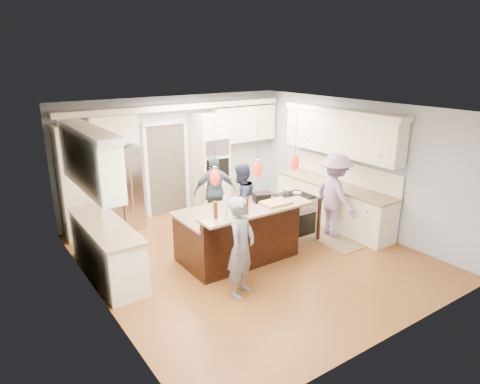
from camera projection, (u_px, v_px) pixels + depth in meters
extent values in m
plane|color=#9A5F2A|center=(251.00, 256.00, 7.95)|extent=(6.00, 6.00, 0.00)
cube|color=#B2BCC6|center=(175.00, 155.00, 9.90)|extent=(5.50, 0.04, 2.70)
cube|color=#B2BCC6|center=(396.00, 245.00, 5.18)|extent=(5.50, 0.04, 2.70)
cube|color=#B2BCC6|center=(94.00, 218.00, 6.06)|extent=(0.04, 6.00, 2.70)
cube|color=#B2BCC6|center=(357.00, 165.00, 9.02)|extent=(0.04, 6.00, 2.70)
cube|color=white|center=(252.00, 109.00, 7.13)|extent=(5.50, 6.00, 0.04)
cube|color=#B7B7BC|center=(117.00, 189.00, 8.91)|extent=(0.90, 0.70, 1.80)
cube|color=#FBEDCC|center=(211.00, 162.00, 10.10)|extent=(0.72, 0.64, 2.30)
cube|color=black|center=(218.00, 148.00, 9.73)|extent=(0.60, 0.02, 0.35)
cube|color=black|center=(218.00, 169.00, 9.88)|extent=(0.60, 0.02, 0.50)
cylinder|color=#B7B7BC|center=(219.00, 159.00, 9.77)|extent=(0.55, 0.02, 0.02)
cube|color=#FBEDCC|center=(75.00, 183.00, 8.45)|extent=(0.60, 0.58, 2.30)
cube|color=#FBEDCC|center=(110.00, 129.00, 8.58)|extent=(0.95, 0.58, 0.55)
cube|color=#FBEDCC|center=(243.00, 124.00, 10.54)|extent=(1.70, 0.35, 0.85)
cube|color=beige|center=(177.00, 107.00, 9.40)|extent=(5.30, 0.38, 0.12)
cube|color=#4C443A|center=(166.00, 169.00, 9.84)|extent=(0.90, 0.06, 2.10)
cube|color=white|center=(165.00, 123.00, 9.49)|extent=(1.04, 0.06, 0.10)
cube|color=#FBEDCC|center=(332.00, 205.00, 9.35)|extent=(0.60, 3.00, 0.88)
cube|color=tan|center=(333.00, 185.00, 9.21)|extent=(0.64, 3.05, 0.04)
cube|color=#FBEDCC|center=(340.00, 134.00, 8.94)|extent=(0.35, 3.00, 0.85)
cube|color=beige|center=(342.00, 111.00, 8.79)|extent=(0.37, 3.10, 0.10)
cube|color=#FBEDCC|center=(107.00, 250.00, 7.15)|extent=(0.60, 2.20, 0.88)
cube|color=tan|center=(104.00, 225.00, 7.01)|extent=(0.64, 2.25, 0.04)
cube|color=#FBEDCC|center=(90.00, 162.00, 6.62)|extent=(0.35, 2.20, 0.85)
cube|color=beige|center=(87.00, 131.00, 6.48)|extent=(0.37, 2.30, 0.10)
cube|color=black|center=(235.00, 234.00, 7.80)|extent=(2.00, 1.00, 0.88)
cube|color=tan|center=(235.00, 210.00, 7.66)|extent=(2.10, 1.10, 0.04)
cube|color=black|center=(253.00, 239.00, 7.33)|extent=(2.00, 0.12, 1.08)
cube|color=tan|center=(258.00, 211.00, 7.05)|extent=(2.10, 0.42, 0.04)
cube|color=black|center=(262.00, 197.00, 8.06)|extent=(0.36, 0.32, 0.16)
cube|color=#B7B7BC|center=(292.00, 218.00, 8.54)|extent=(0.76, 0.66, 0.90)
cube|color=black|center=(304.00, 226.00, 8.29)|extent=(0.65, 0.01, 0.45)
cube|color=black|center=(293.00, 196.00, 8.40)|extent=(0.72, 0.59, 0.02)
cube|color=black|center=(307.00, 214.00, 8.76)|extent=(0.06, 0.71, 0.88)
cylinder|color=black|center=(214.00, 143.00, 6.28)|extent=(0.01, 0.01, 0.75)
ellipsoid|color=red|center=(215.00, 177.00, 6.44)|extent=(0.15, 0.15, 0.26)
cylinder|color=black|center=(258.00, 137.00, 6.71)|extent=(0.01, 0.01, 0.75)
ellipsoid|color=red|center=(257.00, 170.00, 6.87)|extent=(0.15, 0.15, 0.26)
cylinder|color=black|center=(296.00, 132.00, 7.14)|extent=(0.01, 0.01, 0.75)
ellipsoid|color=red|center=(295.00, 163.00, 7.30)|extent=(0.15, 0.15, 0.26)
imported|color=slate|center=(241.00, 247.00, 6.44)|extent=(0.69, 0.62, 1.59)
imported|color=navy|center=(241.00, 201.00, 8.58)|extent=(0.89, 0.78, 1.53)
imported|color=slate|center=(215.00, 192.00, 9.08)|extent=(1.00, 0.70, 1.57)
imported|color=#A07FAC|center=(335.00, 195.00, 8.62)|extent=(0.80, 1.20, 1.72)
cube|color=olive|center=(337.00, 240.00, 8.59)|extent=(0.76, 1.10, 0.01)
cylinder|color=silver|center=(226.00, 206.00, 6.71)|extent=(0.08, 0.08, 0.34)
cylinder|color=#431D0C|center=(216.00, 210.00, 6.64)|extent=(0.07, 0.07, 0.26)
cylinder|color=#431D0C|center=(235.00, 210.00, 6.67)|extent=(0.08, 0.08, 0.27)
cylinder|color=#431D0C|center=(247.00, 205.00, 6.88)|extent=(0.07, 0.07, 0.26)
cylinder|color=#B7B7BC|center=(241.00, 209.00, 6.90)|extent=(0.06, 0.06, 0.12)
cube|color=tan|center=(276.00, 203.00, 7.34)|extent=(0.50, 0.35, 0.04)
cylinder|color=#B7B7BC|center=(288.00, 192.00, 8.44)|extent=(0.21, 0.21, 0.12)
cylinder|color=#B7B7BC|center=(297.00, 195.00, 8.33)|extent=(0.18, 0.18, 0.09)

